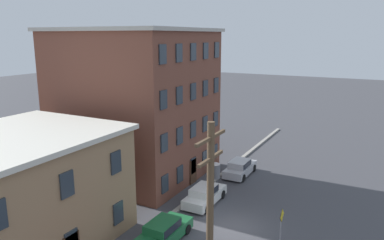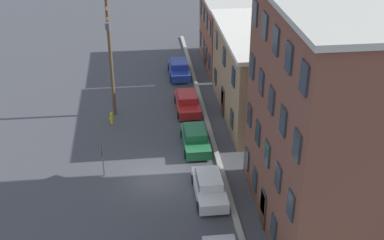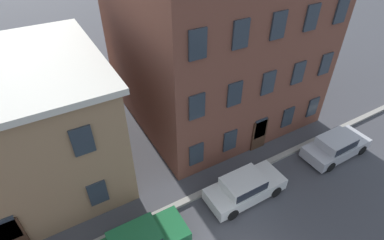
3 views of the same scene
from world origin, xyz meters
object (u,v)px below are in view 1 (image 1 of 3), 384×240
car_white (204,194)px  utility_pole (210,227)px  car_green (164,231)px  car_silver (240,167)px  caution_sign (281,221)px

car_white → utility_pole: (-12.03, -6.11, 4.64)m
car_green → utility_pole: utility_pole is taller
car_silver → utility_pole: size_ratio=0.46×
car_white → car_silver: 7.00m
car_green → utility_pole: 9.58m
car_green → car_white: (6.13, 0.16, 0.00)m
caution_sign → car_green: bearing=115.4°
car_silver → utility_pole: 20.45m
car_white → car_silver: (6.99, -0.23, 0.00)m
car_green → utility_pole: bearing=-134.8°
car_white → caution_sign: caution_sign is taller
car_white → caution_sign: (-3.02, -6.71, 0.84)m
car_white → utility_pole: bearing=-153.1°
car_white → caution_sign: size_ratio=1.83×
car_silver → caution_sign: size_ratio=1.83×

